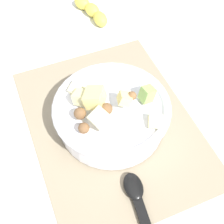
{
  "coord_description": "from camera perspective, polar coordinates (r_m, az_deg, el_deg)",
  "views": [
    {
      "loc": [
        0.35,
        -0.14,
        0.57
      ],
      "look_at": [
        0.0,
        -0.0,
        0.05
      ],
      "focal_mm": 50.4,
      "sensor_mm": 36.0,
      "label": 1
    }
  ],
  "objects": [
    {
      "name": "ground_plane",
      "position": [
        0.69,
        -0.08,
        -2.31
      ],
      "size": [
        2.4,
        2.4,
        0.0
      ],
      "primitive_type": "plane",
      "color": "silver"
    },
    {
      "name": "placemat",
      "position": [
        0.69,
        -0.08,
        -2.17
      ],
      "size": [
        0.45,
        0.34,
        0.01
      ],
      "primitive_type": "cube",
      "color": "gray",
      "rests_on": "ground_plane"
    },
    {
      "name": "salad_bowl",
      "position": [
        0.65,
        -0.06,
        -0.44
      ],
      "size": [
        0.24,
        0.24,
        0.12
      ],
      "color": "white",
      "rests_on": "placemat"
    },
    {
      "name": "serving_spoon",
      "position": [
        0.59,
        5.51,
        -17.8
      ],
      "size": [
        0.24,
        0.05,
        0.01
      ],
      "color": "black",
      "rests_on": "placemat"
    },
    {
      "name": "banana_whole",
      "position": [
        0.94,
        -3.75,
        17.9
      ],
      "size": [
        0.15,
        0.07,
        0.04
      ],
      "color": "yellow",
      "rests_on": "ground_plane"
    }
  ]
}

